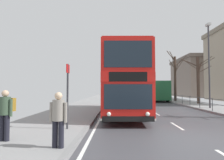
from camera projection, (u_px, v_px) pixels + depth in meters
ground at (179, 138)px, 7.09m from camera, size 15.80×140.00×0.20m
double_decker_bus_main at (123, 83)px, 14.22m from camera, size 2.83×10.51×4.33m
background_bus_far_lane at (154, 90)px, 30.82m from camera, size 2.73×10.42×2.91m
pedestrian_railing_far_kerb at (186, 99)px, 20.94m from camera, size 0.05×29.92×0.96m
pedestrian_with_backpack at (6, 111)px, 6.44m from camera, size 0.55×0.57×1.64m
pedestrian_companion at (58, 116)px, 5.66m from camera, size 0.55×0.40×1.58m
bus_stop_sign_near at (68, 89)px, 8.37m from camera, size 0.08×0.44×2.74m
street_lamp_far_side at (209, 59)px, 17.59m from camera, size 0.28×0.60×7.56m
bare_tree_far_00 at (198, 78)px, 22.89m from camera, size 3.27×3.04×5.48m
bare_tree_far_02 at (175, 77)px, 28.27m from camera, size 2.46×2.33×7.32m
background_building_01 at (205, 77)px, 46.43m from camera, size 12.56×14.96×9.02m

